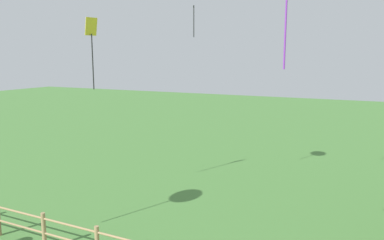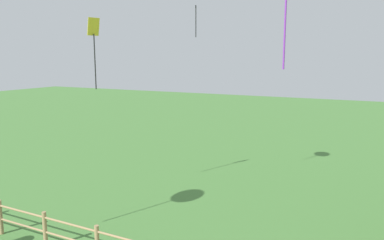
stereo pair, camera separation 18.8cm
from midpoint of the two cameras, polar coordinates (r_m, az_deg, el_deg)
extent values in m
cylinder|color=#9E7F56|center=(13.85, -22.00, -15.44)|extent=(0.14, 0.14, 1.28)
cube|color=yellow|center=(16.81, -15.43, 13.58)|extent=(0.31, 0.56, 0.74)
cylinder|color=black|center=(16.77, -15.21, 8.54)|extent=(0.05, 0.05, 2.35)
cylinder|color=#333338|center=(17.03, -0.06, 14.80)|extent=(0.05, 0.05, 1.37)
cylinder|color=purple|center=(10.23, 13.51, 12.71)|extent=(0.05, 0.05, 1.85)
camera|label=1|loc=(0.09, -90.46, -0.08)|focal=35.00mm
camera|label=2|loc=(0.09, 89.54, 0.08)|focal=35.00mm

